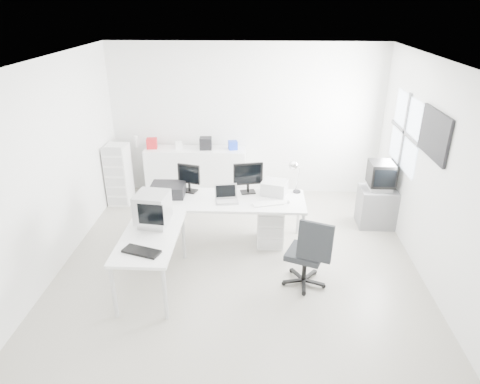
{
  "coord_description": "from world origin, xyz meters",
  "views": [
    {
      "loc": [
        0.25,
        -5.23,
        3.48
      ],
      "look_at": [
        0.0,
        0.2,
        1.0
      ],
      "focal_mm": 32.0,
      "sensor_mm": 36.0,
      "label": 1
    }
  ],
  "objects_px": {
    "drawer_pedestal": "(270,225)",
    "lcd_monitor_small": "(189,178)",
    "side_desk": "(152,260)",
    "main_desk": "(224,221)",
    "crt_monitor": "(153,210)",
    "laptop": "(227,196)",
    "lcd_monitor_large": "(248,179)",
    "office_chair": "(306,250)",
    "filing_cabinet": "(119,175)",
    "tv_cabinet": "(377,207)",
    "sideboard": "(196,172)",
    "laser_printer": "(274,188)",
    "inkjet_printer": "(168,190)",
    "crt_tv": "(381,176)"
  },
  "relations": [
    {
      "from": "drawer_pedestal",
      "to": "lcd_monitor_small",
      "type": "distance_m",
      "value": 1.43
    },
    {
      "from": "side_desk",
      "to": "lcd_monitor_small",
      "type": "height_order",
      "value": "lcd_monitor_small"
    },
    {
      "from": "main_desk",
      "to": "crt_monitor",
      "type": "height_order",
      "value": "crt_monitor"
    },
    {
      "from": "drawer_pedestal",
      "to": "laptop",
      "type": "xyz_separation_m",
      "value": [
        -0.65,
        -0.15,
        0.55
      ]
    },
    {
      "from": "main_desk",
      "to": "lcd_monitor_large",
      "type": "bearing_deg",
      "value": 35.54
    },
    {
      "from": "drawer_pedestal",
      "to": "office_chair",
      "type": "bearing_deg",
      "value": -67.23
    },
    {
      "from": "crt_monitor",
      "to": "filing_cabinet",
      "type": "height_order",
      "value": "crt_monitor"
    },
    {
      "from": "tv_cabinet",
      "to": "sideboard",
      "type": "relative_size",
      "value": 0.35
    },
    {
      "from": "drawer_pedestal",
      "to": "laptop",
      "type": "height_order",
      "value": "laptop"
    },
    {
      "from": "laptop",
      "to": "office_chair",
      "type": "distance_m",
      "value": 1.44
    },
    {
      "from": "side_desk",
      "to": "tv_cabinet",
      "type": "distance_m",
      "value": 3.78
    },
    {
      "from": "laser_printer",
      "to": "filing_cabinet",
      "type": "relative_size",
      "value": 0.33
    },
    {
      "from": "office_chair",
      "to": "sideboard",
      "type": "relative_size",
      "value": 0.55
    },
    {
      "from": "side_desk",
      "to": "lcd_monitor_small",
      "type": "xyz_separation_m",
      "value": [
        0.3,
        1.35,
        0.6
      ]
    },
    {
      "from": "laptop",
      "to": "crt_monitor",
      "type": "distance_m",
      "value": 1.18
    },
    {
      "from": "side_desk",
      "to": "laptop",
      "type": "bearing_deg",
      "value": 48.01
    },
    {
      "from": "laptop",
      "to": "tv_cabinet",
      "type": "relative_size",
      "value": 0.48
    },
    {
      "from": "inkjet_printer",
      "to": "filing_cabinet",
      "type": "distance_m",
      "value": 1.76
    },
    {
      "from": "drawer_pedestal",
      "to": "inkjet_printer",
      "type": "height_order",
      "value": "inkjet_printer"
    },
    {
      "from": "sideboard",
      "to": "office_chair",
      "type": "bearing_deg",
      "value": -56.6
    },
    {
      "from": "laptop",
      "to": "laser_printer",
      "type": "relative_size",
      "value": 0.86
    },
    {
      "from": "drawer_pedestal",
      "to": "laptop",
      "type": "relative_size",
      "value": 1.92
    },
    {
      "from": "tv_cabinet",
      "to": "filing_cabinet",
      "type": "height_order",
      "value": "filing_cabinet"
    },
    {
      "from": "tv_cabinet",
      "to": "laser_printer",
      "type": "bearing_deg",
      "value": -164.3
    },
    {
      "from": "drawer_pedestal",
      "to": "side_desk",
      "type": "bearing_deg",
      "value": -143.43
    },
    {
      "from": "sideboard",
      "to": "side_desk",
      "type": "bearing_deg",
      "value": -93.57
    },
    {
      "from": "main_desk",
      "to": "lcd_monitor_small",
      "type": "height_order",
      "value": "lcd_monitor_small"
    },
    {
      "from": "sideboard",
      "to": "main_desk",
      "type": "bearing_deg",
      "value": -69.06
    },
    {
      "from": "lcd_monitor_large",
      "to": "crt_monitor",
      "type": "relative_size",
      "value": 1.02
    },
    {
      "from": "side_desk",
      "to": "filing_cabinet",
      "type": "distance_m",
      "value": 2.74
    },
    {
      "from": "drawer_pedestal",
      "to": "laser_printer",
      "type": "xyz_separation_m",
      "value": [
        0.05,
        0.17,
        0.55
      ]
    },
    {
      "from": "laptop",
      "to": "laser_printer",
      "type": "height_order",
      "value": "laser_printer"
    },
    {
      "from": "side_desk",
      "to": "filing_cabinet",
      "type": "height_order",
      "value": "filing_cabinet"
    },
    {
      "from": "side_desk",
      "to": "inkjet_printer",
      "type": "xyz_separation_m",
      "value": [
        0.0,
        1.2,
        0.46
      ]
    },
    {
      "from": "main_desk",
      "to": "side_desk",
      "type": "distance_m",
      "value": 1.39
    },
    {
      "from": "crt_monitor",
      "to": "office_chair",
      "type": "relative_size",
      "value": 0.45
    },
    {
      "from": "main_desk",
      "to": "inkjet_printer",
      "type": "xyz_separation_m",
      "value": [
        -0.85,
        0.1,
        0.46
      ]
    },
    {
      "from": "crt_tv",
      "to": "tv_cabinet",
      "type": "bearing_deg",
      "value": 0.0
    },
    {
      "from": "crt_monitor",
      "to": "sideboard",
      "type": "relative_size",
      "value": 0.25
    },
    {
      "from": "drawer_pedestal",
      "to": "laptop",
      "type": "bearing_deg",
      "value": -167.01
    },
    {
      "from": "lcd_monitor_small",
      "to": "filing_cabinet",
      "type": "xyz_separation_m",
      "value": [
        -1.48,
        1.12,
        -0.42
      ]
    },
    {
      "from": "filing_cabinet",
      "to": "main_desk",
      "type": "bearing_deg",
      "value": -34.07
    },
    {
      "from": "drawer_pedestal",
      "to": "lcd_monitor_large",
      "type": "relative_size",
      "value": 1.29
    },
    {
      "from": "laser_printer",
      "to": "tv_cabinet",
      "type": "bearing_deg",
      "value": 31.03
    },
    {
      "from": "sideboard",
      "to": "filing_cabinet",
      "type": "height_order",
      "value": "filing_cabinet"
    },
    {
      "from": "lcd_monitor_large",
      "to": "filing_cabinet",
      "type": "distance_m",
      "value": 2.66
    },
    {
      "from": "laptop",
      "to": "crt_monitor",
      "type": "relative_size",
      "value": 0.69
    },
    {
      "from": "laser_printer",
      "to": "filing_cabinet",
      "type": "distance_m",
      "value": 3.02
    },
    {
      "from": "crt_monitor",
      "to": "sideboard",
      "type": "height_order",
      "value": "crt_monitor"
    },
    {
      "from": "side_desk",
      "to": "inkjet_printer",
      "type": "height_order",
      "value": "inkjet_printer"
    }
  ]
}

